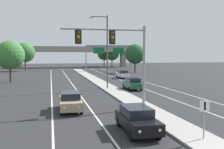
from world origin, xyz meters
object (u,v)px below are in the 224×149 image
(car_receding_green, at_px, (133,84))
(tree_far_right_c, at_px, (112,53))
(street_lamp_median, at_px, (106,47))
(car_oncoming_black, at_px, (137,119))
(highway_sign_gantry, at_px, (109,50))
(tree_far_right_a, at_px, (135,54))
(median_sign_post, at_px, (204,113))
(tree_far_right_b, at_px, (104,54))
(overhead_signal_mast, at_px, (119,49))
(tree_far_left_c, at_px, (10,55))
(car_oncoming_tan, at_px, (70,101))
(car_receding_white, at_px, (123,74))
(tree_far_left_a, at_px, (25,52))

(car_receding_green, bearing_deg, tree_far_right_c, 79.11)
(street_lamp_median, relative_size, car_oncoming_black, 2.23)
(highway_sign_gantry, distance_m, tree_far_right_a, 9.97)
(street_lamp_median, height_order, car_oncoming_black, street_lamp_median)
(median_sign_post, height_order, tree_far_right_b, tree_far_right_b)
(street_lamp_median, relative_size, car_receding_green, 2.22)
(overhead_signal_mast, distance_m, tree_far_left_c, 28.57)
(car_oncoming_black, distance_m, car_receding_green, 19.57)
(car_oncoming_tan, distance_m, tree_far_right_a, 46.62)
(car_receding_white, bearing_deg, tree_far_left_a, 127.40)
(overhead_signal_mast, xyz_separation_m, car_oncoming_black, (-0.61, -6.71, -4.50))
(overhead_signal_mast, bearing_deg, car_receding_white, 73.58)
(street_lamp_median, height_order, car_oncoming_tan, street_lamp_median)
(street_lamp_median, bearing_deg, highway_sign_gantry, 76.78)
(car_oncoming_black, height_order, tree_far_right_b, tree_far_right_b)
(highway_sign_gantry, distance_m, tree_far_right_c, 25.49)
(highway_sign_gantry, bearing_deg, car_receding_green, -97.80)
(street_lamp_median, bearing_deg, tree_far_right_a, 64.30)
(tree_far_right_b, bearing_deg, tree_far_right_c, -71.52)
(tree_far_left_c, bearing_deg, median_sign_post, -66.68)
(median_sign_post, distance_m, tree_far_right_a, 53.40)
(median_sign_post, height_order, tree_far_right_c, tree_far_right_c)
(median_sign_post, height_order, car_receding_white, median_sign_post)
(car_oncoming_tan, distance_m, tree_far_right_c, 78.08)
(tree_far_right_a, distance_m, tree_far_left_a, 31.80)
(median_sign_post, xyz_separation_m, highway_sign_gantry, (8.01, 60.04, 4.58))
(car_receding_white, bearing_deg, highway_sign_gantry, 84.72)
(tree_far_right_b, bearing_deg, median_sign_post, -98.17)
(car_receding_green, height_order, tree_far_right_c, tree_far_right_c)
(car_receding_green, bearing_deg, highway_sign_gantry, 82.20)
(tree_far_right_b, bearing_deg, tree_far_left_a, -138.90)
(median_sign_post, distance_m, car_oncoming_tan, 11.74)
(car_receding_white, relative_size, tree_far_right_c, 0.56)
(median_sign_post, height_order, street_lamp_median, street_lamp_median)
(tree_far_right_b, relative_size, tree_far_left_a, 0.96)
(tree_far_left_c, distance_m, tree_far_right_a, 32.85)
(overhead_signal_mast, height_order, car_oncoming_tan, overhead_signal_mast)
(median_sign_post, xyz_separation_m, car_oncoming_black, (-3.07, 2.50, -0.77))
(tree_far_right_a, distance_m, tree_far_right_c, 32.98)
(car_oncoming_black, distance_m, car_oncoming_tan, 7.99)
(overhead_signal_mast, distance_m, car_receding_white, 30.07)
(car_receding_green, bearing_deg, median_sign_post, -97.25)
(tree_far_left_a, bearing_deg, tree_far_left_c, -89.39)
(car_oncoming_tan, bearing_deg, tree_far_left_a, 98.85)
(car_receding_green, height_order, car_receding_white, same)
(car_receding_green, xyz_separation_m, tree_far_left_a, (-18.05, 44.39, 4.53))
(car_receding_white, relative_size, highway_sign_gantry, 0.34)
(highway_sign_gantry, bearing_deg, tree_far_right_b, 80.70)
(car_receding_green, height_order, tree_far_left_c, tree_far_left_c)
(car_receding_green, bearing_deg, tree_far_left_c, 142.39)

